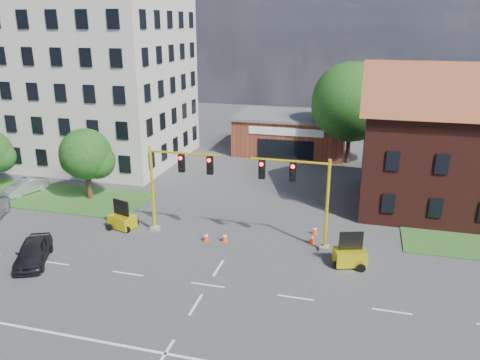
{
  "coord_description": "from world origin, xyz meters",
  "views": [
    {
      "loc": [
        7.71,
        -21.97,
        14.13
      ],
      "look_at": [
        -0.76,
        10.0,
        2.97
      ],
      "focal_mm": 35.0,
      "sensor_mm": 36.0,
      "label": 1
    }
  ],
  "objects_px": {
    "signal_mast_west": "(174,181)",
    "signal_mast_east": "(302,192)",
    "sedan_dark": "(33,252)",
    "trailer_east": "(350,255)",
    "pickup_white": "(403,202)",
    "trailer_west": "(122,220)"
  },
  "relations": [
    {
      "from": "signal_mast_west",
      "to": "signal_mast_east",
      "type": "height_order",
      "value": "same"
    },
    {
      "from": "signal_mast_west",
      "to": "sedan_dark",
      "type": "bearing_deg",
      "value": -138.05
    },
    {
      "from": "trailer_east",
      "to": "pickup_white",
      "type": "distance_m",
      "value": 10.86
    },
    {
      "from": "trailer_west",
      "to": "pickup_white",
      "type": "relative_size",
      "value": 0.42
    },
    {
      "from": "trailer_west",
      "to": "trailer_east",
      "type": "height_order",
      "value": "trailer_east"
    },
    {
      "from": "trailer_west",
      "to": "signal_mast_east",
      "type": "bearing_deg",
      "value": 18.6
    },
    {
      "from": "trailer_west",
      "to": "signal_mast_west",
      "type": "bearing_deg",
      "value": 20.61
    },
    {
      "from": "signal_mast_west",
      "to": "signal_mast_east",
      "type": "relative_size",
      "value": 1.0
    },
    {
      "from": "trailer_east",
      "to": "signal_mast_east",
      "type": "bearing_deg",
      "value": 136.65
    },
    {
      "from": "signal_mast_west",
      "to": "trailer_west",
      "type": "height_order",
      "value": "signal_mast_west"
    },
    {
      "from": "signal_mast_west",
      "to": "pickup_white",
      "type": "xyz_separation_m",
      "value": [
        15.72,
        8.62,
        -3.23
      ]
    },
    {
      "from": "signal_mast_west",
      "to": "sedan_dark",
      "type": "height_order",
      "value": "signal_mast_west"
    },
    {
      "from": "signal_mast_west",
      "to": "pickup_white",
      "type": "bearing_deg",
      "value": 28.74
    },
    {
      "from": "signal_mast_west",
      "to": "trailer_east",
      "type": "bearing_deg",
      "value": -7.53
    },
    {
      "from": "signal_mast_west",
      "to": "trailer_west",
      "type": "xyz_separation_m",
      "value": [
        -4.08,
        -0.21,
        -3.27
      ]
    },
    {
      "from": "signal_mast_east",
      "to": "trailer_west",
      "type": "xyz_separation_m",
      "value": [
        -12.79,
        -0.21,
        -3.27
      ]
    },
    {
      "from": "trailer_east",
      "to": "sedan_dark",
      "type": "height_order",
      "value": "trailer_east"
    },
    {
      "from": "trailer_west",
      "to": "sedan_dark",
      "type": "distance_m",
      "value": 6.64
    },
    {
      "from": "signal_mast_east",
      "to": "trailer_east",
      "type": "xyz_separation_m",
      "value": [
        3.3,
        -1.59,
        -3.26
      ]
    },
    {
      "from": "trailer_west",
      "to": "trailer_east",
      "type": "xyz_separation_m",
      "value": [
        16.09,
        -1.38,
        0.02
      ]
    },
    {
      "from": "pickup_white",
      "to": "sedan_dark",
      "type": "height_order",
      "value": "sedan_dark"
    },
    {
      "from": "signal_mast_west",
      "to": "sedan_dark",
      "type": "relative_size",
      "value": 1.44
    }
  ]
}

